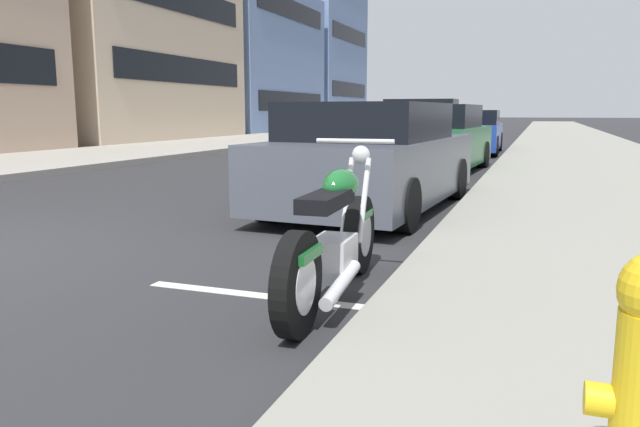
# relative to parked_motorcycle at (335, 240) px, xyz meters

# --- Properties ---
(sidewalk_near_curb) EXTENTS (120.00, 4.40, 0.14)m
(sidewalk_near_curb) POSITION_rel_parked_motorcycle_xyz_m (11.87, -2.56, -0.36)
(sidewalk_near_curb) COLOR gray
(sidewalk_near_curb) RESTS_ON ground
(sidewalk_far_curb) EXTENTS (120.00, 5.00, 0.14)m
(sidewalk_far_curb) POSITION_rel_parked_motorcycle_xyz_m (11.87, 10.71, -0.36)
(sidewalk_far_curb) COLOR gray
(sidewalk_far_curb) RESTS_ON ground
(parking_stall_stripe) EXTENTS (0.12, 2.20, 0.01)m
(parking_stall_stripe) POSITION_rel_parked_motorcycle_xyz_m (-0.13, 0.34, -0.43)
(parking_stall_stripe) COLOR silver
(parking_stall_stripe) RESTS_ON ground
(parked_motorcycle) EXTENTS (2.17, 0.62, 1.12)m
(parked_motorcycle) POSITION_rel_parked_motorcycle_xyz_m (0.00, 0.00, 0.00)
(parked_motorcycle) COLOR black
(parked_motorcycle) RESTS_ON ground
(parked_car_near_corner) EXTENTS (4.44, 2.15, 1.44)m
(parked_car_near_corner) POSITION_rel_parked_motorcycle_xyz_m (3.94, 0.80, 0.26)
(parked_car_near_corner) COLOR #4C515B
(parked_car_near_corner) RESTS_ON ground
(parked_car_across_street) EXTENTS (4.14, 2.09, 1.47)m
(parked_car_across_street) POSITION_rel_parked_motorcycle_xyz_m (9.56, 0.86, 0.27)
(parked_car_across_street) COLOR #236638
(parked_car_across_street) RESTS_ON ground
(parked_car_at_intersection) EXTENTS (4.33, 1.95, 1.36)m
(parked_car_at_intersection) POSITION_rel_parked_motorcycle_xyz_m (15.86, 0.79, 0.21)
(parked_car_at_intersection) COLOR navy
(parked_car_at_intersection) RESTS_ON ground
(crossing_truck) EXTENTS (2.13, 5.18, 1.96)m
(crossing_truck) POSITION_rel_parked_motorcycle_xyz_m (28.56, 4.78, 0.58)
(crossing_truck) COLOR #4C5156
(crossing_truck) RESTS_ON ground
(townhouse_behind_pole) EXTENTS (11.43, 11.47, 8.64)m
(townhouse_behind_pole) POSITION_rel_parked_motorcycle_xyz_m (30.54, 18.71, 3.89)
(townhouse_behind_pole) COLOR #6B84B2
(townhouse_behind_pole) RESTS_ON ground
(townhouse_far_uphill) EXTENTS (9.97, 9.52, 13.48)m
(townhouse_far_uphill) POSITION_rel_parked_motorcycle_xyz_m (42.15, 17.73, 6.31)
(townhouse_far_uphill) COLOR #6B84B2
(townhouse_far_uphill) RESTS_ON ground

